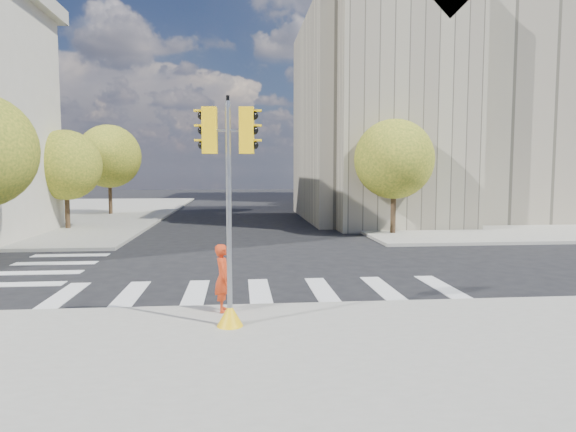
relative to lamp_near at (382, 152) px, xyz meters
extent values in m
plane|color=black|center=(-8.00, -14.00, -4.58)|extent=(160.00, 160.00, 0.00)
cube|color=gray|center=(12.00, 12.00, -4.50)|extent=(28.00, 40.00, 0.15)
cube|color=gray|center=(9.00, 6.00, 2.42)|extent=(26.00, 14.00, 14.00)
cube|color=gray|center=(1.00, 1.00, 2.42)|extent=(8.00, 8.00, 14.00)
cube|color=#9EA0A3|center=(14.00, 28.00, 10.42)|extent=(20.00, 18.00, 30.00)
cylinder|color=#382616|center=(-18.50, 0.00, -3.49)|extent=(0.28, 0.28, 2.17)
sphere|color=#415B1A|center=(-18.50, 0.00, -0.81)|extent=(4.00, 4.00, 4.00)
cylinder|color=#382616|center=(-18.50, 10.00, -3.27)|extent=(0.28, 0.28, 2.62)
sphere|color=#415B1A|center=(-18.50, 10.00, -0.03)|extent=(4.80, 4.80, 4.80)
cylinder|color=#382616|center=(-0.50, -4.00, -3.39)|extent=(0.28, 0.28, 2.38)
sphere|color=#415B1A|center=(-0.50, -4.00, -0.52)|extent=(4.20, 4.20, 4.20)
cylinder|color=#382616|center=(-0.50, 8.00, -3.32)|extent=(0.28, 0.28, 2.52)
sphere|color=#415B1A|center=(-0.50, 8.00, -0.22)|extent=(4.60, 4.60, 4.60)
cylinder|color=#382616|center=(-0.50, 20.00, -3.44)|extent=(0.28, 0.28, 2.27)
sphere|color=#415B1A|center=(-0.50, 20.00, -0.70)|extent=(4.00, 4.00, 4.00)
cylinder|color=black|center=(0.00, 0.00, -0.43)|extent=(0.12, 0.12, 8.00)
cube|color=black|center=(0.00, 0.00, 3.57)|extent=(0.35, 0.18, 0.22)
cylinder|color=black|center=(0.00, 14.00, -0.43)|extent=(0.12, 0.12, 8.00)
cube|color=black|center=(0.00, 14.00, 3.57)|extent=(0.35, 0.18, 0.22)
cone|color=yellow|center=(-8.88, -19.78, -4.18)|extent=(0.56, 0.56, 0.50)
cylinder|color=gray|center=(-8.88, -19.78, -2.07)|extent=(0.11, 0.11, 4.71)
cylinder|color=black|center=(-8.88, -19.78, 0.33)|extent=(0.07, 0.07, 0.12)
cylinder|color=gray|center=(-8.88, -19.78, -0.32)|extent=(0.90, 0.14, 0.06)
cube|color=yellow|center=(-9.26, -19.75, -0.32)|extent=(0.32, 0.25, 0.95)
cube|color=yellow|center=(-8.50, -19.81, -0.32)|extent=(0.32, 0.25, 0.95)
imported|color=red|center=(-9.06, -18.60, -3.63)|extent=(0.43, 0.61, 1.59)
camera|label=1|loc=(-8.67, -30.49, -1.14)|focal=32.00mm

